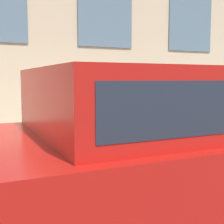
# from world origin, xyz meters

# --- Properties ---
(ground_plane) EXTENTS (80.00, 80.00, 0.00)m
(ground_plane) POSITION_xyz_m (0.00, 0.00, 0.00)
(ground_plane) COLOR #47474C
(sidewalk) EXTENTS (3.13, 60.00, 0.15)m
(sidewalk) POSITION_xyz_m (1.57, 0.00, 0.07)
(sidewalk) COLOR #B2ADA3
(sidewalk) RESTS_ON ground_plane
(fire_hydrant) EXTENTS (0.29, 0.41, 0.80)m
(fire_hydrant) POSITION_xyz_m (0.69, -0.15, 0.56)
(fire_hydrant) COLOR red
(fire_hydrant) RESTS_ON sidewalk
(person) EXTENTS (0.40, 0.26, 1.64)m
(person) POSITION_xyz_m (1.15, -0.62, 1.13)
(person) COLOR #998466
(person) RESTS_ON sidewalk
(parked_truck_red_near) EXTENTS (2.04, 4.93, 1.61)m
(parked_truck_red_near) POSITION_xyz_m (-1.21, -0.20, 0.96)
(parked_truck_red_near) COLOR black
(parked_truck_red_near) RESTS_ON ground_plane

